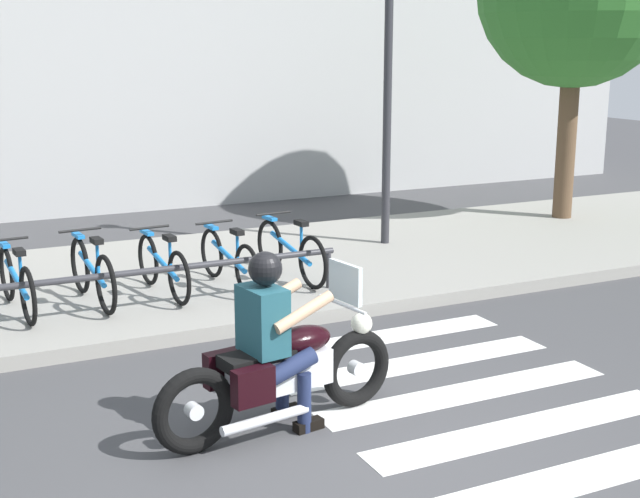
% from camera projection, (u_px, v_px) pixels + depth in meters
% --- Properties ---
extents(ground_plane, '(48.00, 48.00, 0.00)m').
position_uv_depth(ground_plane, '(370.00, 465.00, 6.23)').
color(ground_plane, '#424244').
extents(sidewalk, '(24.00, 4.40, 0.15)m').
position_uv_depth(sidewalk, '(168.00, 281.00, 10.81)').
color(sidewalk, gray).
rests_on(sidewalk, ground).
extents(crosswalk_stripe_1, '(2.80, 0.40, 0.01)m').
position_uv_depth(crosswalk_stripe_1, '(597.00, 472.00, 6.11)').
color(crosswalk_stripe_1, white).
rests_on(crosswalk_stripe_1, ground).
extents(crosswalk_stripe_2, '(2.80, 0.40, 0.01)m').
position_uv_depth(crosswalk_stripe_2, '(524.00, 428.00, 6.81)').
color(crosswalk_stripe_2, white).
rests_on(crosswalk_stripe_2, ground).
extents(crosswalk_stripe_3, '(2.80, 0.40, 0.01)m').
position_uv_depth(crosswalk_stripe_3, '(466.00, 392.00, 7.51)').
color(crosswalk_stripe_3, white).
rests_on(crosswalk_stripe_3, ground).
extents(crosswalk_stripe_4, '(2.80, 0.40, 0.01)m').
position_uv_depth(crosswalk_stripe_4, '(417.00, 363.00, 8.22)').
color(crosswalk_stripe_4, white).
rests_on(crosswalk_stripe_4, ground).
extents(crosswalk_stripe_5, '(2.80, 0.40, 0.01)m').
position_uv_depth(crosswalk_stripe_5, '(376.00, 338.00, 8.92)').
color(crosswalk_stripe_5, white).
rests_on(crosswalk_stripe_5, ground).
extents(motorcycle, '(2.16, 0.77, 1.26)m').
position_uv_depth(motorcycle, '(281.00, 372.00, 6.73)').
color(motorcycle, black).
rests_on(motorcycle, ground).
extents(rider, '(0.69, 0.61, 1.45)m').
position_uv_depth(rider, '(272.00, 329.00, 6.60)').
color(rider, '#1E4C59').
rests_on(rider, ground).
extents(bicycle_2, '(0.48, 1.66, 0.75)m').
position_uv_depth(bicycle_2, '(17.00, 282.00, 9.19)').
color(bicycle_2, black).
rests_on(bicycle_2, sidewalk).
extents(bicycle_3, '(0.48, 1.63, 0.79)m').
position_uv_depth(bicycle_3, '(92.00, 272.00, 9.52)').
color(bicycle_3, black).
rests_on(bicycle_3, sidewalk).
extents(bicycle_4, '(0.48, 1.60, 0.74)m').
position_uv_depth(bicycle_4, '(163.00, 266.00, 9.86)').
color(bicycle_4, black).
rests_on(bicycle_4, sidewalk).
extents(bicycle_5, '(0.48, 1.59, 0.74)m').
position_uv_depth(bicycle_5, '(229.00, 259.00, 10.20)').
color(bicycle_5, black).
rests_on(bicycle_5, sidewalk).
extents(bicycle_6, '(0.48, 1.72, 0.78)m').
position_uv_depth(bicycle_6, '(290.00, 251.00, 10.53)').
color(bicycle_6, black).
rests_on(bicycle_6, sidewalk).
extents(bike_rack, '(5.39, 0.07, 0.49)m').
position_uv_depth(bike_rack, '(102.00, 278.00, 9.02)').
color(bike_rack, '#333338').
rests_on(bike_rack, sidewalk).
extents(street_lamp, '(0.28, 0.28, 4.71)m').
position_uv_depth(street_lamp, '(388.00, 55.00, 11.95)').
color(street_lamp, '#2D2D33').
rests_on(street_lamp, ground).
extents(building_backdrop, '(24.00, 1.20, 6.43)m').
position_uv_depth(building_backdrop, '(71.00, 30.00, 15.09)').
color(building_backdrop, '#B1B1B1').
rests_on(building_backdrop, ground).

